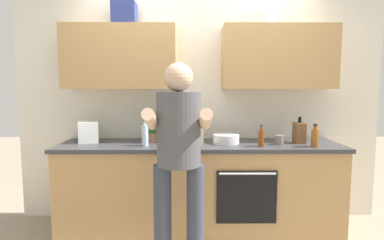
# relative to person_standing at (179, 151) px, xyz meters

# --- Properties ---
(ground_plane) EXTENTS (12.00, 12.00, 0.00)m
(ground_plane) POSITION_rel_person_standing_xyz_m (0.19, 0.74, -0.98)
(ground_plane) COLOR gray
(back_wall_unit) EXTENTS (4.00, 0.38, 2.50)m
(back_wall_unit) POSITION_rel_person_standing_xyz_m (0.18, 1.01, 0.52)
(back_wall_unit) COLOR silver
(back_wall_unit) RESTS_ON ground
(counter) EXTENTS (2.84, 0.67, 0.90)m
(counter) POSITION_rel_person_standing_xyz_m (0.19, 0.73, -0.53)
(counter) COLOR tan
(counter) RESTS_ON ground
(person_standing) EXTENTS (0.49, 0.45, 1.65)m
(person_standing) POSITION_rel_person_standing_xyz_m (0.00, 0.00, 0.00)
(person_standing) COLOR #383D4C
(person_standing) RESTS_ON ground
(bottle_hotsauce) EXTENTS (0.06, 0.06, 0.34)m
(bottle_hotsauce) POSITION_rel_person_standing_xyz_m (0.07, 0.94, 0.07)
(bottle_hotsauce) COLOR red
(bottle_hotsauce) RESTS_ON counter
(bottle_syrup) EXTENTS (0.07, 0.07, 0.22)m
(bottle_syrup) POSITION_rel_person_standing_xyz_m (1.28, 0.55, 0.02)
(bottle_syrup) COLOR #8C4C14
(bottle_syrup) RESTS_ON counter
(bottle_vinegar) EXTENTS (0.06, 0.06, 0.21)m
(bottle_vinegar) POSITION_rel_person_standing_xyz_m (0.77, 0.58, 0.01)
(bottle_vinegar) COLOR brown
(bottle_vinegar) RESTS_ON counter
(bottle_soy) EXTENTS (0.05, 0.05, 0.34)m
(bottle_soy) POSITION_rel_person_standing_xyz_m (-0.06, 0.78, 0.06)
(bottle_soy) COLOR black
(bottle_soy) RESTS_ON counter
(bottle_water) EXTENTS (0.06, 0.06, 0.26)m
(bottle_water) POSITION_rel_person_standing_xyz_m (-0.35, 0.61, 0.03)
(bottle_water) COLOR silver
(bottle_water) RESTS_ON counter
(cup_stoneware) EXTENTS (0.09, 0.09, 0.09)m
(cup_stoneware) POSITION_rel_person_standing_xyz_m (0.97, 0.68, -0.03)
(cup_stoneware) COLOR slate
(cup_stoneware) RESTS_ON counter
(mixing_bowl) EXTENTS (0.26, 0.26, 0.09)m
(mixing_bowl) POSITION_rel_person_standing_xyz_m (0.45, 0.74, -0.03)
(mixing_bowl) COLOR silver
(mixing_bowl) RESTS_ON counter
(knife_block) EXTENTS (0.10, 0.14, 0.27)m
(knife_block) POSITION_rel_person_standing_xyz_m (1.20, 0.77, 0.03)
(knife_block) COLOR brown
(knife_block) RESTS_ON counter
(potted_herb) EXTENTS (0.19, 0.19, 0.27)m
(potted_herb) POSITION_rel_person_standing_xyz_m (-0.31, 0.82, 0.08)
(potted_herb) COLOR #9E6647
(potted_herb) RESTS_ON counter
(grocery_bag_produce) EXTENTS (0.24, 0.25, 0.22)m
(grocery_bag_produce) POSITION_rel_person_standing_xyz_m (-0.96, 0.82, 0.03)
(grocery_bag_produce) COLOR silver
(grocery_bag_produce) RESTS_ON counter
(grocery_bag_rice) EXTENTS (0.20, 0.18, 0.16)m
(grocery_bag_rice) POSITION_rel_person_standing_xyz_m (0.12, 0.69, 0.00)
(grocery_bag_rice) COLOR beige
(grocery_bag_rice) RESTS_ON counter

